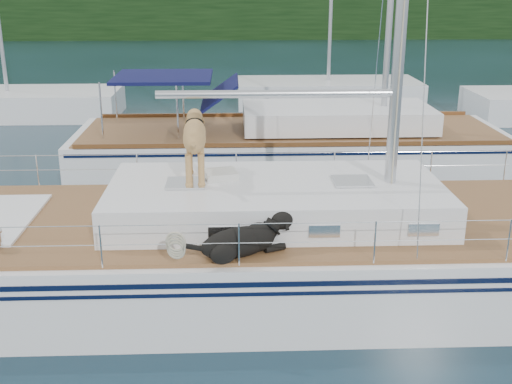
{
  "coord_description": "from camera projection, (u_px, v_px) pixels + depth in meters",
  "views": [
    {
      "loc": [
        0.12,
        -9.51,
        4.87
      ],
      "look_at": [
        0.5,
        0.2,
        1.6
      ],
      "focal_mm": 45.0,
      "sensor_mm": 36.0,
      "label": 1
    }
  ],
  "objects": [
    {
      "name": "ground",
      "position": [
        226.0,
        288.0,
        10.55
      ],
      "size": [
        120.0,
        120.0,
        0.0
      ],
      "primitive_type": "plane",
      "color": "black",
      "rests_on": "ground"
    },
    {
      "name": "tree_line",
      "position": [
        229.0,
        1.0,
        52.22
      ],
      "size": [
        90.0,
        3.0,
        6.0
      ],
      "primitive_type": "cube",
      "color": "black",
      "rests_on": "ground"
    },
    {
      "name": "shore_bank",
      "position": [
        229.0,
        30.0,
        54.12
      ],
      "size": [
        92.0,
        1.0,
        1.2
      ],
      "primitive_type": "cube",
      "color": "#595147",
      "rests_on": "ground"
    },
    {
      "name": "bg_boat_center",
      "position": [
        328.0,
        93.0,
        25.71
      ],
      "size": [
        7.2,
        3.0,
        11.65
      ],
      "color": "white",
      "rests_on": "ground"
    },
    {
      "name": "neighbor_sailboat",
      "position": [
        294.0,
        148.0,
        16.7
      ],
      "size": [
        11.0,
        3.5,
        13.3
      ],
      "color": "white",
      "rests_on": "ground"
    },
    {
      "name": "main_sailboat",
      "position": [
        231.0,
        250.0,
        10.33
      ],
      "size": [
        12.0,
        3.89,
        14.01
      ],
      "color": "white",
      "rests_on": "ground"
    },
    {
      "name": "bg_boat_west",
      "position": [
        9.0,
        105.0,
        23.38
      ],
      "size": [
        8.0,
        3.0,
        11.65
      ],
      "color": "white",
      "rests_on": "ground"
    }
  ]
}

